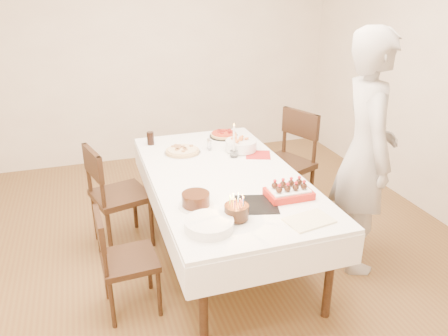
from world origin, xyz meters
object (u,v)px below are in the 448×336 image
object	(u,v)px
chair_left_savory	(120,195)
chair_right_savory	(283,165)
pizza_white	(182,151)
taper_candle	(234,140)
pasta_bowl	(241,145)
cola_glass	(150,138)
dining_table	(224,215)
pizza_pepperoni	(224,135)
strawberry_box	(289,192)
birthday_cake	(237,207)
layer_cake	(196,200)
person	(365,154)
chair_left_dessert	(129,260)

from	to	relation	value
chair_left_savory	chair_right_savory	bearing A→B (deg)	168.28
pizza_white	taper_candle	xyz separation A→B (m)	(0.41, -0.22, 0.13)
pizza_white	pasta_bowl	size ratio (longest dim) A/B	1.16
pizza_white	cola_glass	distance (m)	0.39
dining_table	pizza_pepperoni	distance (m)	0.98
chair_left_savory	strawberry_box	size ratio (longest dim) A/B	2.97
pasta_bowl	birthday_cake	distance (m)	1.24
chair_left_savory	pasta_bowl	size ratio (longest dim) A/B	3.36
chair_right_savory	layer_cake	bearing A→B (deg)	-161.29
pizza_pepperoni	pasta_bowl	world-z (taller)	pasta_bowl
layer_cake	birthday_cake	size ratio (longest dim) A/B	1.53
chair_left_savory	cola_glass	world-z (taller)	chair_left_savory
pasta_bowl	birthday_cake	world-z (taller)	birthday_cake
person	strawberry_box	bearing A→B (deg)	118.36
chair_left_dessert	strawberry_box	xyz separation A→B (m)	(1.14, -0.09, 0.39)
pasta_bowl	cola_glass	xyz separation A→B (m)	(-0.75, 0.41, 0.01)
pizza_pepperoni	cola_glass	distance (m)	0.72
chair_left_savory	pasta_bowl	bearing A→B (deg)	165.15
pasta_bowl	layer_cake	distance (m)	1.11
layer_cake	birthday_cake	world-z (taller)	birthday_cake
pizza_white	pizza_pepperoni	distance (m)	0.58
pizza_pepperoni	person	bearing A→B (deg)	-59.90
chair_left_dessert	birthday_cake	world-z (taller)	birthday_cake
pizza_white	birthday_cake	distance (m)	1.25
layer_cake	strawberry_box	bearing A→B (deg)	-5.82
dining_table	chair_left_savory	distance (m)	0.91
dining_table	pasta_bowl	world-z (taller)	pasta_bowl
pizza_pepperoni	layer_cake	bearing A→B (deg)	-115.51
chair_left_dessert	person	world-z (taller)	person
chair_left_dessert	pasta_bowl	distance (m)	1.49
pizza_white	cola_glass	size ratio (longest dim) A/B	2.67
pasta_bowl	layer_cake	xyz separation A→B (m)	(-0.66, -0.90, -0.00)
chair_right_savory	pizza_white	size ratio (longest dim) A/B	3.16
person	pizza_pepperoni	world-z (taller)	person
pizza_pepperoni	strawberry_box	world-z (taller)	strawberry_box
birthday_cake	taper_candle	bearing A→B (deg)	71.69
chair_left_dessert	pasta_bowl	world-z (taller)	pasta_bowl
chair_right_savory	pasta_bowl	bearing A→B (deg)	168.01
birthday_cake	strawberry_box	bearing A→B (deg)	21.66
dining_table	chair_left_dessert	size ratio (longest dim) A/B	2.70
pasta_bowl	strawberry_box	world-z (taller)	pasta_bowl
dining_table	chair_left_dessert	bearing A→B (deg)	-152.44
cola_glass	chair_right_savory	bearing A→B (deg)	-14.91
cola_glass	layer_cake	size ratio (longest dim) A/B	0.50
cola_glass	strawberry_box	xyz separation A→B (m)	(0.76, -1.38, -0.02)
person	cola_glass	distance (m)	1.92
dining_table	chair_left_dessert	xyz separation A→B (m)	(-0.82, -0.43, 0.02)
chair_left_dessert	strawberry_box	distance (m)	1.21
taper_candle	strawberry_box	distance (m)	0.86
layer_cake	chair_right_savory	bearing A→B (deg)	41.17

